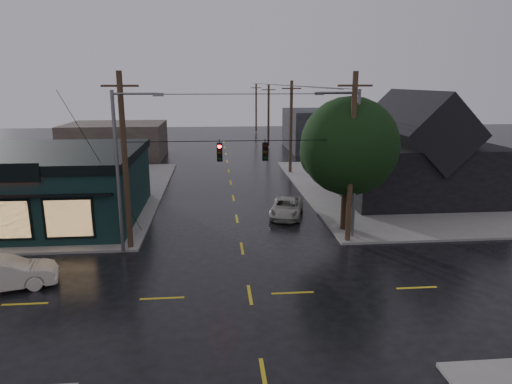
{
  "coord_description": "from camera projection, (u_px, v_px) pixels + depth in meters",
  "views": [
    {
      "loc": [
        -1.47,
        -19.27,
        9.61
      ],
      "look_at": [
        0.8,
        5.59,
        3.51
      ],
      "focal_mm": 32.0,
      "sensor_mm": 36.0,
      "label": 1
    }
  ],
  "objects": [
    {
      "name": "utility_pole_ne",
      "position": [
        347.0,
        242.0,
        27.91
      ],
      "size": [
        2.0,
        0.32,
        10.15
      ],
      "primitive_type": null,
      "color": "#342417",
      "rests_on": "ground"
    },
    {
      "name": "sidewalk_ne",
      "position": [
        448.0,
        187.0,
        42.14
      ],
      "size": [
        28.0,
        28.0,
        0.15
      ],
      "primitive_type": "cube",
      "color": "gray",
      "rests_on": "ground"
    },
    {
      "name": "utility_pole_far_b",
      "position": [
        268.0,
        147.0,
        68.06
      ],
      "size": [
        2.0,
        0.32,
        9.15
      ],
      "primitive_type": null,
      "color": "#342417",
      "rests_on": "ground"
    },
    {
      "name": "sedan_cream",
      "position": [
        3.0,
        274.0,
        21.44
      ],
      "size": [
        4.97,
        2.86,
        1.55
      ],
      "primitive_type": "imported",
      "rotation": [
        0.0,
        0.0,
        1.85
      ],
      "color": "beige",
      "rests_on": "ground"
    },
    {
      "name": "ne_building",
      "position": [
        414.0,
        145.0,
        37.76
      ],
      "size": [
        12.6,
        11.6,
        8.75
      ],
      "color": "black",
      "rests_on": "ground"
    },
    {
      "name": "utility_pole_far_c",
      "position": [
        256.0,
        132.0,
        87.41
      ],
      "size": [
        2.0,
        0.32,
        9.15
      ],
      "primitive_type": null,
      "color": "#342417",
      "rests_on": "ground"
    },
    {
      "name": "ground_plane",
      "position": [
        250.0,
        295.0,
        21.05
      ],
      "size": [
        160.0,
        160.0,
        0.0
      ],
      "primitive_type": "plane",
      "color": "black"
    },
    {
      "name": "bg_building_east",
      "position": [
        337.0,
        130.0,
        65.33
      ],
      "size": [
        14.0,
        12.0,
        5.6
      ],
      "primitive_type": "cube",
      "color": "black",
      "rests_on": "ground"
    },
    {
      "name": "streetlight_nw",
      "position": [
        124.0,
        254.0,
        26.06
      ],
      "size": [
        5.4,
        0.3,
        9.15
      ],
      "primitive_type": null,
      "color": "slate",
      "rests_on": "ground"
    },
    {
      "name": "utility_pole_nw",
      "position": [
        131.0,
        249.0,
        26.77
      ],
      "size": [
        2.0,
        0.32,
        10.15
      ],
      "primitive_type": null,
      "color": "#342417",
      "rests_on": "ground"
    },
    {
      "name": "corner_tree",
      "position": [
        349.0,
        147.0,
        28.76
      ],
      "size": [
        6.24,
        6.24,
        8.57
      ],
      "color": "black",
      "rests_on": "ground"
    },
    {
      "name": "suv_silver",
      "position": [
        287.0,
        208.0,
        33.09
      ],
      "size": [
        3.25,
        5.06,
        1.3
      ],
      "primitive_type": "imported",
      "rotation": [
        0.0,
        0.0,
        -0.25
      ],
      "color": "#A5A498",
      "rests_on": "ground"
    },
    {
      "name": "bg_building_west",
      "position": [
        116.0,
        141.0,
        57.99
      ],
      "size": [
        12.0,
        10.0,
        4.4
      ],
      "primitive_type": "cube",
      "color": "#3C2F2C",
      "rests_on": "ground"
    },
    {
      "name": "span_signal_assembly",
      "position": [
        242.0,
        151.0,
        26.0
      ],
      "size": [
        13.0,
        0.48,
        1.23
      ],
      "color": "black",
      "rests_on": "ground"
    },
    {
      "name": "pizza_shop",
      "position": [
        20.0,
        185.0,
        31.65
      ],
      "size": [
        16.3,
        12.34,
        4.9
      ],
      "color": "black",
      "rests_on": "ground"
    },
    {
      "name": "streetlight_ne",
      "position": [
        352.0,
        238.0,
        28.63
      ],
      "size": [
        5.4,
        0.3,
        9.15
      ],
      "primitive_type": null,
      "color": "slate",
      "rests_on": "ground"
    },
    {
      "name": "utility_pole_far_a",
      "position": [
        290.0,
        173.0,
        48.71
      ],
      "size": [
        2.0,
        0.32,
        9.65
      ],
      "primitive_type": null,
      "color": "#342417",
      "rests_on": "ground"
    }
  ]
}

